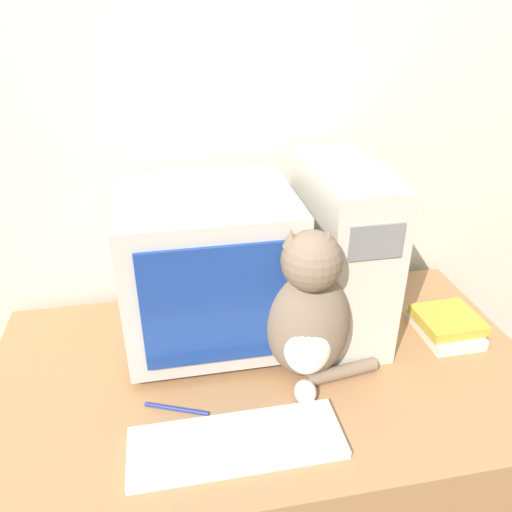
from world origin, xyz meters
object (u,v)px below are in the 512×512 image
at_px(crt_monitor, 209,267).
at_px(computer_tower, 341,251).
at_px(keyboard, 237,442).
at_px(pen, 177,409).
at_px(cat, 308,315).
at_px(book_stack, 446,324).

relative_size(crt_monitor, computer_tower, 0.92).
xyz_separation_m(keyboard, pen, (-0.12, 0.12, -0.01)).
distance_m(computer_tower, keyboard, 0.56).
bearing_deg(cat, crt_monitor, 150.16).
bearing_deg(book_stack, cat, -168.30).
height_order(computer_tower, cat, computer_tower).
height_order(computer_tower, keyboard, computer_tower).
xyz_separation_m(cat, book_stack, (0.43, 0.09, -0.15)).
distance_m(book_stack, pen, 0.76).
bearing_deg(computer_tower, book_stack, -20.36).
bearing_deg(computer_tower, crt_monitor, 178.51).
distance_m(crt_monitor, cat, 0.29).
xyz_separation_m(computer_tower, pen, (-0.46, -0.25, -0.23)).
bearing_deg(pen, book_stack, 11.39).
bearing_deg(book_stack, pen, -168.61).
bearing_deg(crt_monitor, computer_tower, -1.49).
height_order(cat, book_stack, cat).
relative_size(computer_tower, book_stack, 2.42).
relative_size(crt_monitor, book_stack, 2.23).
bearing_deg(keyboard, crt_monitor, 90.92).
distance_m(crt_monitor, book_stack, 0.67).
height_order(crt_monitor, keyboard, crt_monitor).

